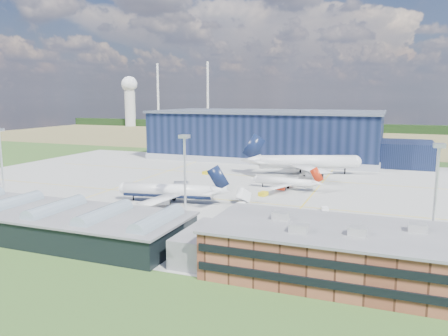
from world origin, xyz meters
TOP-DOWN VIEW (x-y plane):
  - ground at (0.00, 0.00)m, footprint 600.00×600.00m
  - apron at (0.00, 10.00)m, footprint 220.00×160.00m
  - farmland at (0.00, 220.00)m, footprint 600.00×220.00m
  - treeline at (0.00, 300.00)m, footprint 600.00×8.00m
  - horizon_dressing at (-191.30, 294.39)m, footprint 440.20×18.00m
  - hangar at (2.81, 94.80)m, footprint 145.00×62.00m
  - ops_building at (55.01, -60.00)m, footprint 46.00×23.00m
  - glass_concourse at (-6.45, -60.00)m, footprint 78.00×23.00m
  - light_mast_west at (-60.00, -30.00)m, footprint 2.60×2.60m
  - light_mast_center at (10.00, -30.00)m, footprint 2.60×2.60m
  - light_mast_east at (75.00, -30.00)m, footprint 2.60×2.60m
  - airliner_navy at (-1.33, -19.62)m, footprint 43.21×42.54m
  - airliner_red at (28.84, 13.69)m, footprint 30.16×29.64m
  - airliner_widebody at (30.92, 47.54)m, footprint 68.77×68.12m
  - gse_tug_b at (24.73, 0.35)m, footprint 2.96×3.81m
  - gse_van_a at (35.14, -24.84)m, footprint 5.60×3.15m
  - gse_cart_a at (47.40, -12.29)m, footprint 2.66×3.21m
  - gse_van_b at (7.68, 4.33)m, footprint 5.17×5.28m
  - gse_tug_c at (-10.30, 32.14)m, footprint 2.66×3.76m
  - gse_cart_b at (13.56, 62.00)m, footprint 3.65×3.09m
  - airstair at (21.91, -12.23)m, footprint 3.36×5.62m
  - car_a at (37.45, -43.79)m, footprint 4.01×1.72m
  - car_b at (11.17, -48.00)m, footprint 3.93×2.60m

SIDE VIEW (x-z plane):
  - ground at x=0.00m, z-range 0.00..0.00m
  - farmland at x=0.00m, z-range -0.01..0.01m
  - apron at x=0.00m, z-range -0.01..0.07m
  - gse_cart_a at x=47.40m, z-range 0.00..1.19m
  - car_b at x=11.17m, z-range 0.00..1.22m
  - gse_cart_b at x=13.56m, z-range 0.00..1.34m
  - car_a at x=37.45m, z-range 0.00..1.35m
  - gse_tug_b at x=24.73m, z-range 0.00..1.47m
  - gse_tug_c at x=-10.30m, z-range 0.00..1.52m
  - gse_van_a at x=35.14m, z-range 0.00..2.31m
  - gse_van_b at x=7.68m, z-range 0.00..2.32m
  - airstair at x=21.91m, z-range 0.00..3.36m
  - glass_concourse at x=-6.45m, z-range -0.61..7.99m
  - treeline at x=0.00m, z-range 0.00..8.00m
  - airliner_red at x=28.84m, z-range 0.00..8.89m
  - ops_building at x=55.01m, z-range -0.66..10.24m
  - airliner_navy at x=-1.33m, z-range 0.00..12.32m
  - airliner_widebody at x=30.92m, z-range 0.00..17.35m
  - hangar at x=2.81m, z-range -1.43..24.67m
  - light_mast_west at x=-60.00m, z-range 3.93..26.93m
  - light_mast_center at x=10.00m, z-range 3.93..26.93m
  - light_mast_east at x=75.00m, z-range 3.93..26.93m
  - horizon_dressing at x=-191.30m, z-range -0.80..69.20m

